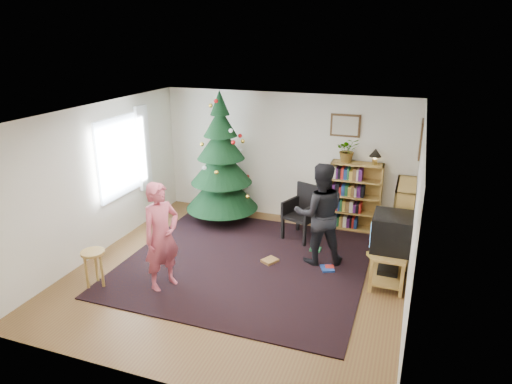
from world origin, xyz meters
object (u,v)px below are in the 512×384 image
(bookshelf_right, at_px, (402,221))
(armchair, at_px, (303,210))
(potted_plant, at_px, (348,150))
(crt_tv, at_px, (392,232))
(tv_stand, at_px, (389,262))
(person_standing, at_px, (161,236))
(table_lamp, at_px, (375,154))
(person_by_chair, at_px, (320,214))
(bookshelf_back, at_px, (355,195))
(christmas_tree, at_px, (221,169))
(stool, at_px, (94,259))
(picture_right, at_px, (421,139))
(picture_back, at_px, (345,125))

(bookshelf_right, height_order, armchair, bookshelf_right)
(potted_plant, bearing_deg, crt_tv, -61.95)
(armchair, bearing_deg, tv_stand, -14.45)
(armchair, height_order, person_standing, person_standing)
(armchair, bearing_deg, table_lamp, 52.62)
(bookshelf_right, bearing_deg, crt_tv, 171.87)
(tv_stand, relative_size, person_by_chair, 0.52)
(tv_stand, bearing_deg, person_standing, -157.86)
(bookshelf_back, distance_m, tv_stand, 2.02)
(armchair, bearing_deg, christmas_tree, -166.63)
(person_standing, height_order, potted_plant, potted_plant)
(tv_stand, distance_m, stool, 4.36)
(table_lamp, bearing_deg, bookshelf_right, -58.37)
(armchair, distance_m, person_by_chair, 1.03)
(christmas_tree, bearing_deg, picture_right, -1.64)
(tv_stand, height_order, person_by_chair, person_by_chair)
(crt_tv, height_order, potted_plant, potted_plant)
(potted_plant, bearing_deg, tv_stand, -61.88)
(christmas_tree, height_order, armchair, christmas_tree)
(tv_stand, height_order, person_standing, person_standing)
(tv_stand, bearing_deg, table_lamp, 104.65)
(christmas_tree, xyz_separation_m, potted_plant, (2.32, 0.49, 0.45))
(bookshelf_back, xyz_separation_m, crt_tv, (0.78, -1.83, 0.15))
(christmas_tree, distance_m, crt_tv, 3.57)
(table_lamp, bearing_deg, person_by_chair, -112.57)
(bookshelf_right, bearing_deg, christmas_tree, 81.95)
(christmas_tree, height_order, tv_stand, christmas_tree)
(picture_right, relative_size, armchair, 0.61)
(tv_stand, distance_m, person_by_chair, 1.27)
(tv_stand, relative_size, stool, 1.53)
(person_by_chair, bearing_deg, crt_tv, 146.04)
(picture_back, bearing_deg, picture_right, -28.69)
(potted_plant, bearing_deg, christmas_tree, -168.14)
(christmas_tree, distance_m, bookshelf_back, 2.60)
(tv_stand, relative_size, armchair, 0.89)
(bookshelf_back, distance_m, stool, 4.75)
(picture_right, xyz_separation_m, table_lamp, (-0.73, 0.59, -0.45))
(tv_stand, relative_size, table_lamp, 2.94)
(picture_right, bearing_deg, person_standing, -143.27)
(christmas_tree, relative_size, crt_tv, 4.23)
(christmas_tree, bearing_deg, crt_tv, -22.15)
(christmas_tree, xyz_separation_m, tv_stand, (3.30, -1.34, -0.75))
(table_lamp, bearing_deg, potted_plant, 180.00)
(armchair, relative_size, table_lamp, 3.31)
(picture_back, distance_m, person_by_chair, 2.04)
(armchair, height_order, stool, armchair)
(bookshelf_back, xyz_separation_m, person_by_chair, (-0.35, -1.57, 0.18))
(potted_plant, bearing_deg, armchair, -131.68)
(armchair, relative_size, person_by_chair, 0.59)
(stool, bearing_deg, person_by_chair, 32.52)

